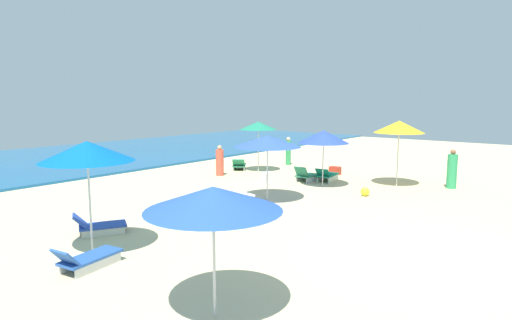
# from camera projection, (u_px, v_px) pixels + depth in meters

# --- Properties ---
(ground_plane) EXTENTS (60.00, 60.00, 0.00)m
(ground_plane) POSITION_uv_depth(u_px,v_px,m) (428.00, 257.00, 10.19)
(ground_plane) COLOR beige
(ocean) EXTENTS (60.00, 14.35, 0.12)m
(ocean) POSITION_uv_depth(u_px,v_px,m) (12.00, 164.00, 24.27)
(ocean) COLOR #1A6098
(ocean) RESTS_ON ground_plane
(umbrella_0) EXTENTS (2.10, 2.10, 2.81)m
(umbrella_0) POSITION_uv_depth(u_px,v_px,m) (399.00, 127.00, 18.18)
(umbrella_0) COLOR silver
(umbrella_0) RESTS_ON ground_plane
(umbrella_1) EXTENTS (1.92, 1.92, 2.57)m
(umbrella_1) POSITION_uv_depth(u_px,v_px,m) (258.00, 126.00, 21.93)
(umbrella_1) COLOR silver
(umbrella_1) RESTS_ON ground_plane
(lounge_chair_1_0) EXTENTS (1.51, 1.36, 0.65)m
(lounge_chair_1_0) POSITION_uv_depth(u_px,v_px,m) (239.00, 165.00, 22.77)
(lounge_chair_1_0) COLOR silver
(lounge_chair_1_0) RESTS_ON ground_plane
(umbrella_2) EXTENTS (2.33, 2.33, 2.27)m
(umbrella_2) POSITION_uv_depth(u_px,v_px,m) (213.00, 199.00, 7.16)
(umbrella_2) COLOR silver
(umbrella_2) RESTS_ON ground_plane
(umbrella_3) EXTENTS (2.19, 2.19, 2.73)m
(umbrella_3) POSITION_uv_depth(u_px,v_px,m) (87.00, 151.00, 10.14)
(umbrella_3) COLOR silver
(umbrella_3) RESTS_ON ground_plane
(lounge_chair_3_0) EXTENTS (1.51, 1.21, 0.61)m
(lounge_chair_3_0) POSITION_uv_depth(u_px,v_px,m) (99.00, 226.00, 11.91)
(lounge_chair_3_0) COLOR silver
(lounge_chair_3_0) RESTS_ON ground_plane
(lounge_chair_3_1) EXTENTS (1.56, 0.80, 0.63)m
(lounge_chair_3_1) POSITION_uv_depth(u_px,v_px,m) (87.00, 259.00, 9.43)
(lounge_chair_3_1) COLOR silver
(lounge_chair_3_1) RESTS_ON ground_plane
(umbrella_4) EXTENTS (2.45, 2.45, 2.41)m
(umbrella_4) POSITION_uv_depth(u_px,v_px,m) (267.00, 141.00, 15.51)
(umbrella_4) COLOR silver
(umbrella_4) RESTS_ON ground_plane
(lounge_chair_4_0) EXTENTS (1.57, 1.00, 0.73)m
(lounge_chair_4_0) POSITION_uv_depth(u_px,v_px,m) (232.00, 197.00, 15.19)
(lounge_chair_4_0) COLOR silver
(lounge_chair_4_0) RESTS_ON ground_plane
(umbrella_5) EXTENTS (2.15, 2.15, 2.40)m
(umbrella_5) POSITION_uv_depth(u_px,v_px,m) (324.00, 137.00, 18.16)
(umbrella_5) COLOR silver
(umbrella_5) RESTS_ON ground_plane
(lounge_chair_5_0) EXTENTS (1.46, 0.77, 0.66)m
(lounge_chair_5_0) POSITION_uv_depth(u_px,v_px,m) (327.00, 175.00, 19.56)
(lounge_chair_5_0) COLOR silver
(lounge_chair_5_0) RESTS_ON ground_plane
(lounge_chair_5_1) EXTENTS (1.29, 0.73, 0.72)m
(lounge_chair_5_1) POSITION_uv_depth(u_px,v_px,m) (307.00, 175.00, 19.57)
(lounge_chair_5_1) COLOR silver
(lounge_chair_5_1) RESTS_ON ground_plane
(beachgoer_0) EXTENTS (0.39, 0.39, 1.58)m
(beachgoer_0) POSITION_uv_depth(u_px,v_px,m) (288.00, 152.00, 24.44)
(beachgoer_0) COLOR #35A158
(beachgoer_0) RESTS_ON ground_plane
(beachgoer_1) EXTENTS (0.52, 0.52, 1.49)m
(beachgoer_1) POSITION_uv_depth(u_px,v_px,m) (220.00, 162.00, 20.99)
(beachgoer_1) COLOR #F1563F
(beachgoer_1) RESTS_ON ground_plane
(beachgoer_2) EXTENTS (0.42, 0.42, 1.64)m
(beachgoer_2) POSITION_uv_depth(u_px,v_px,m) (452.00, 171.00, 17.95)
(beachgoer_2) COLOR #32A563
(beachgoer_2) RESTS_ON ground_plane
(cooler_box_0) EXTENTS (0.51, 0.56, 0.41)m
(cooler_box_0) POSITION_uv_depth(u_px,v_px,m) (267.00, 177.00, 19.63)
(cooler_box_0) COLOR white
(cooler_box_0) RESTS_ON ground_plane
(cooler_box_1) EXTENTS (0.40, 0.53, 0.39)m
(cooler_box_1) POSITION_uv_depth(u_px,v_px,m) (335.00, 171.00, 21.35)
(cooler_box_1) COLOR red
(cooler_box_1) RESTS_ON ground_plane
(beach_ball_2) EXTENTS (0.34, 0.34, 0.34)m
(beach_ball_2) POSITION_uv_depth(u_px,v_px,m) (365.00, 192.00, 16.58)
(beach_ball_2) COLOR yellow
(beach_ball_2) RESTS_ON ground_plane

